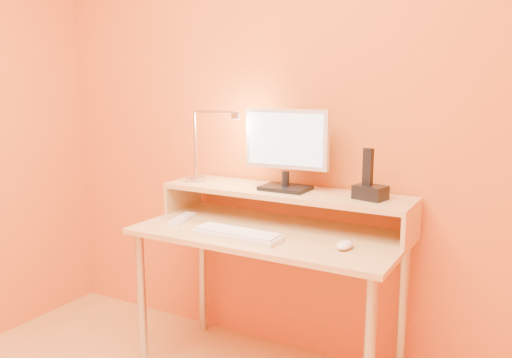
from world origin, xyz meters
The scene contains 24 objects.
wall_back centered at (0.00, 1.50, 1.25)m, with size 3.00×0.04×2.50m, color #DA5B21.
desk_leg_fl centered at (-0.55, 0.93, 0.35)m, with size 0.04×0.04×0.69m, color #B8B8BA.
desk_leg_bl centered at (-0.55, 1.43, 0.35)m, with size 0.04×0.04×0.69m, color #B8B8BA.
desk_leg_br centered at (0.55, 1.43, 0.35)m, with size 0.04×0.04×0.69m, color #B8B8BA.
desk_lower centered at (0.00, 1.18, 0.71)m, with size 1.20×0.60×0.03m, color tan.
shelf_riser_left centered at (-0.59, 1.33, 0.79)m, with size 0.02×0.30×0.14m, color tan.
shelf_riser_right centered at (0.59, 1.33, 0.79)m, with size 0.02×0.30×0.14m, color tan.
desk_shelf centered at (0.00, 1.33, 0.87)m, with size 1.20×0.30×0.03m, color tan.
monitor_foot centered at (0.00, 1.33, 0.89)m, with size 0.22×0.16×0.02m, color black.
monitor_neck centered at (0.00, 1.33, 0.93)m, with size 0.04×0.04×0.07m, color black.
monitor_panel centered at (0.00, 1.34, 1.12)m, with size 0.40×0.04×0.27m, color silver.
monitor_back centered at (0.00, 1.36, 1.12)m, with size 0.36×0.01×0.23m, color black.
monitor_screen centered at (0.00, 1.32, 1.12)m, with size 0.37×0.00×0.24m, color #B5D9FA.
lamp_base centered at (-0.49, 1.30, 0.89)m, with size 0.10×0.10×0.03m, color #B8B8BA.
lamp_post centered at (-0.49, 1.30, 1.07)m, with size 0.01×0.01×0.33m, color #B8B8BA.
lamp_arm centered at (-0.37, 1.30, 1.24)m, with size 0.01×0.01×0.24m, color #B8B8BA.
lamp_head centered at (-0.25, 1.30, 1.22)m, with size 0.04×0.04×0.03m, color #B8B8BA.
lamp_bulb centered at (-0.25, 1.30, 1.20)m, with size 0.03×0.03×0.00m, color #FFEAC6.
phone_dock centered at (0.41, 1.33, 0.91)m, with size 0.13×0.10×0.06m, color black.
phone_handset centered at (0.39, 1.33, 1.02)m, with size 0.04×0.03×0.16m, color black.
phone_led centered at (0.45, 1.28, 0.91)m, with size 0.01×0.00×0.04m, color #263DFF.
keyboard centered at (-0.07, 1.02, 0.73)m, with size 0.40×0.13×0.02m, color white.
mouse centered at (0.38, 1.09, 0.74)m, with size 0.06×0.10×0.03m, color white.
remote_control centered at (-0.44, 1.12, 0.73)m, with size 0.05×0.20×0.02m, color white.
Camera 1 is at (1.05, -0.83, 1.38)m, focal length 36.64 mm.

